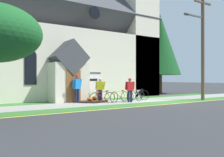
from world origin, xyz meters
name	(u,v)px	position (x,y,z in m)	size (l,w,h in m)	color
ground	(128,98)	(0.00, 4.00, 0.00)	(140.00, 140.00, 0.00)	#333335
sidewalk_slab	(116,102)	(-2.75, 1.66, 0.01)	(32.00, 2.45, 0.01)	#99968E
grass_verge	(134,105)	(-2.75, -0.29, 0.00)	(32.00, 1.44, 0.01)	#38722D
church_lawn	(100,100)	(-2.75, 3.70, 0.00)	(24.00, 1.64, 0.01)	#38722D
curb_paint_stripe	(144,106)	(-2.75, -1.16, 0.00)	(28.00, 0.16, 0.01)	yellow
church_building	(78,42)	(-2.31, 8.51, 4.90)	(14.08, 10.39, 14.22)	beige
church_sign	(87,82)	(-3.97, 3.39, 1.33)	(2.19, 0.19, 2.01)	#474C56
flower_bed	(90,100)	(-3.99, 2.90, 0.07)	(2.42, 2.42, 0.34)	#382319
bicycle_white	(135,96)	(-1.45, 1.27, 0.37)	(1.68, 0.51, 0.80)	black
bicycle_silver	(103,97)	(-3.82, 1.53, 0.37)	(1.67, 0.35, 0.81)	black
bicycle_green	(120,96)	(-2.49, 1.56, 0.37)	(1.71, 0.40, 0.80)	black
bicycle_orange	(138,95)	(-0.64, 1.90, 0.38)	(1.78, 0.30, 0.82)	black
cyclist_in_white_jersey	(100,88)	(-3.41, 2.52, 0.91)	(0.52, 0.52, 1.58)	#191E38
cyclist_in_red_jersey	(77,86)	(-5.08, 2.59, 1.07)	(0.67, 0.39, 1.79)	#191E38
cyclist_in_orange_jersey	(130,88)	(-2.04, 1.03, 0.91)	(0.61, 0.32, 1.58)	#191E38
utility_pole	(202,36)	(3.34, -0.50, 4.64)	(3.12, 0.28, 8.38)	brown
roadside_conifer	(160,45)	(6.29, 6.70, 5.13)	(4.28, 4.28, 8.32)	#3D2D1E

